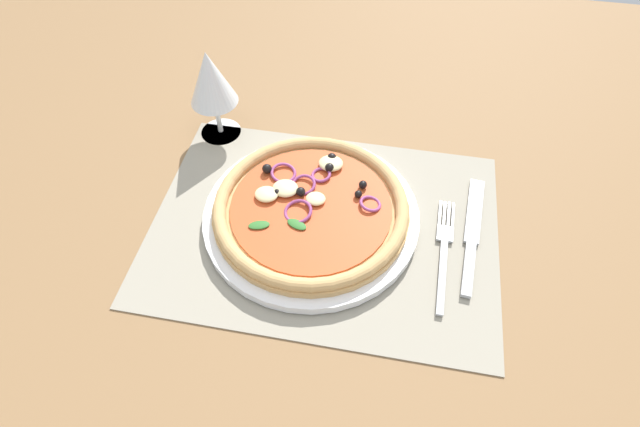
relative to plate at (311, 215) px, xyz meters
The scene contains 7 objects.
ground_plane 3.10cm from the plate, 20.85° to the right, with size 190.00×140.00×2.40cm, color olive.
placemat 2.28cm from the plate, 20.85° to the right, with size 47.15×34.63×0.40cm, color gray.
plate is the anchor object (origin of this frame).
pizza 1.76cm from the plate, 114.62° to the left, with size 26.78×26.78×2.68cm.
fork 18.38cm from the plate, ahead, with size 2.33×18.03×0.44cm.
knife 22.00cm from the plate, ahead, with size 3.31×20.07×0.62cm.
wine_glass 25.02cm from the plate, 139.71° to the left, with size 7.20×7.20×14.90cm.
Camera 1 is at (7.01, -41.50, 55.48)cm, focal length 28.29 mm.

